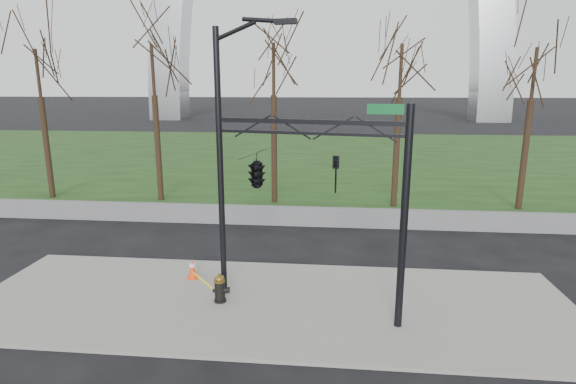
# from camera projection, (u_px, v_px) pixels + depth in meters

# --- Properties ---
(ground) EXTENTS (500.00, 500.00, 0.00)m
(ground) POSITION_uv_depth(u_px,v_px,m) (270.00, 304.00, 13.72)
(ground) COLOR black
(ground) RESTS_ON ground
(sidewalk) EXTENTS (18.00, 6.00, 0.10)m
(sidewalk) POSITION_uv_depth(u_px,v_px,m) (270.00, 303.00, 13.71)
(sidewalk) COLOR gray
(sidewalk) RESTS_ON ground
(grass_strip) EXTENTS (120.00, 40.00, 0.06)m
(grass_strip) POSITION_uv_depth(u_px,v_px,m) (314.00, 155.00, 42.79)
(grass_strip) COLOR #1B3312
(grass_strip) RESTS_ON ground
(guardrail) EXTENTS (60.00, 0.30, 0.90)m
(guardrail) POSITION_uv_depth(u_px,v_px,m) (293.00, 216.00, 21.37)
(guardrail) COLOR #59595B
(guardrail) RESTS_ON ground
(tree_row) EXTENTS (36.63, 4.00, 9.82)m
(tree_row) POSITION_uv_depth(u_px,v_px,m) (214.00, 114.00, 24.68)
(tree_row) COLOR black
(tree_row) RESTS_ON ground
(fire_hydrant) EXTENTS (0.55, 0.36, 0.90)m
(fire_hydrant) POSITION_uv_depth(u_px,v_px,m) (220.00, 289.00, 13.59)
(fire_hydrant) COLOR black
(fire_hydrant) RESTS_ON sidewalk
(traffic_cone) EXTENTS (0.35, 0.35, 0.65)m
(traffic_cone) POSITION_uv_depth(u_px,v_px,m) (192.00, 269.00, 15.29)
(traffic_cone) COLOR #FE390D
(traffic_cone) RESTS_ON sidewalk
(street_light) EXTENTS (2.37, 0.61, 8.21)m
(street_light) POSITION_uv_depth(u_px,v_px,m) (227.00, 147.00, 13.18)
(street_light) COLOR black
(street_light) RESTS_ON ground
(traffic_signal_mast) EXTENTS (5.01, 2.54, 6.00)m
(traffic_signal_mast) POSITION_uv_depth(u_px,v_px,m) (283.00, 172.00, 12.33)
(traffic_signal_mast) COLOR black
(traffic_signal_mast) RESTS_ON ground
(caution_tape) EXTENTS (1.34, 1.60, 0.45)m
(caution_tape) POSITION_uv_depth(u_px,v_px,m) (209.00, 282.00, 14.33)
(caution_tape) COLOR #FFE80D
(caution_tape) RESTS_ON ground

